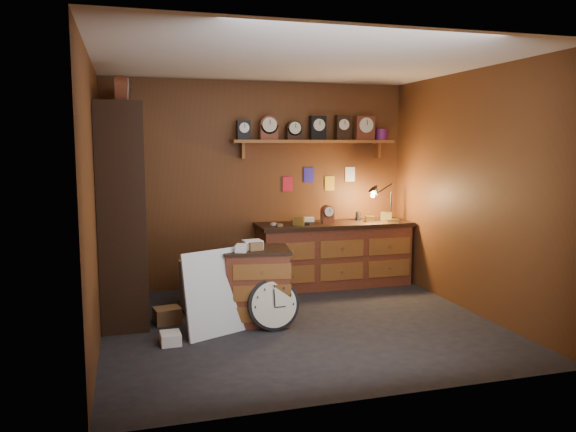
# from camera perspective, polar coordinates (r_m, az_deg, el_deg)

# --- Properties ---
(floor) EXTENTS (4.00, 4.00, 0.00)m
(floor) POSITION_cam_1_polar(r_m,az_deg,el_deg) (6.01, 1.25, -10.96)
(floor) COLOR black
(floor) RESTS_ON ground
(room_shell) EXTENTS (4.02, 3.62, 2.71)m
(room_shell) POSITION_cam_1_polar(r_m,az_deg,el_deg) (5.83, 1.40, 5.71)
(room_shell) COLOR #593115
(room_shell) RESTS_ON ground
(shelving_unit) EXTENTS (0.47, 1.60, 2.58)m
(shelving_unit) POSITION_cam_1_polar(r_m,az_deg,el_deg) (6.45, -16.80, 1.40)
(shelving_unit) COLOR black
(shelving_unit) RESTS_ON ground
(workbench) EXTENTS (2.07, 0.66, 1.36)m
(workbench) POSITION_cam_1_polar(r_m,az_deg,el_deg) (7.54, 4.67, -3.51)
(workbench) COLOR brown
(workbench) RESTS_ON ground
(low_cabinet) EXTENTS (0.77, 0.68, 0.88)m
(low_cabinet) POSITION_cam_1_polar(r_m,az_deg,el_deg) (6.00, -3.23, -6.73)
(low_cabinet) COLOR brown
(low_cabinet) RESTS_ON ground
(big_round_clock) EXTENTS (0.53, 0.17, 0.53)m
(big_round_clock) POSITION_cam_1_polar(r_m,az_deg,el_deg) (5.79, -1.48, -8.97)
(big_round_clock) COLOR black
(big_round_clock) RESTS_ON ground
(white_panel) EXTENTS (0.67, 0.42, 0.86)m
(white_panel) POSITION_cam_1_polar(r_m,az_deg,el_deg) (5.76, -7.40, -11.82)
(white_panel) COLOR silver
(white_panel) RESTS_ON ground
(mini_fridge) EXTENTS (0.53, 0.55, 0.53)m
(mini_fridge) POSITION_cam_1_polar(r_m,az_deg,el_deg) (6.62, -8.50, -6.94)
(mini_fridge) COLOR silver
(mini_fridge) RESTS_ON ground
(floor_box_a) EXTENTS (0.30, 0.27, 0.17)m
(floor_box_a) POSITION_cam_1_polar(r_m,az_deg,el_deg) (6.17, -12.17, -9.84)
(floor_box_a) COLOR brown
(floor_box_a) RESTS_ON ground
(floor_box_b) EXTENTS (0.19, 0.23, 0.11)m
(floor_box_b) POSITION_cam_1_polar(r_m,az_deg,el_deg) (5.55, -11.84, -12.07)
(floor_box_b) COLOR white
(floor_box_b) RESTS_ON ground
(floor_box_c) EXTENTS (0.35, 0.34, 0.21)m
(floor_box_c) POSITION_cam_1_polar(r_m,az_deg,el_deg) (6.79, -1.84, -7.90)
(floor_box_c) COLOR brown
(floor_box_c) RESTS_ON ground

